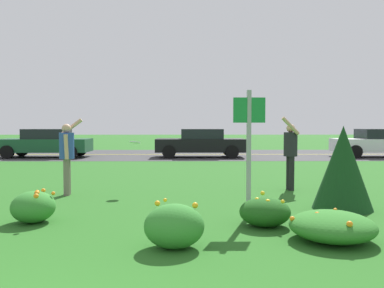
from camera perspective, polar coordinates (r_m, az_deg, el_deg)
The scene contains 15 objects.
ground_plane at distance 12.55m, azimuth -7.47°, elevation -4.86°, with size 120.00×120.00×0.00m, color #26601E.
highway_strip at distance 22.83m, azimuth -4.37°, elevation -1.47°, with size 120.00×8.63×0.01m, color #38383A.
highway_center_stripe at distance 22.83m, azimuth -4.37°, elevation -1.46°, with size 120.00×0.16×0.00m, color yellow.
daylily_clump_mid_left at distance 5.49m, azimuth -2.52°, elevation -11.43°, with size 0.80×0.70×0.61m.
daylily_clump_front_center at distance 6.17m, azimuth 19.09°, elevation -10.84°, with size 1.20×1.22×0.43m.
daylily_clump_front_left at distance 7.38m, azimuth -21.38°, elevation -8.20°, with size 0.72×0.76×0.56m.
daylily_clump_near_camera at distance 6.75m, azimuth 10.20°, elevation -9.37°, with size 0.83×0.75×0.52m.
sign_post_by_roadside at distance 7.21m, azimuth 7.99°, elevation 0.54°, with size 0.56×0.10×2.25m.
evergreen_shrub_side at distance 8.41m, azimuth 20.40°, elevation -3.12°, with size 1.14×1.14×1.63m, color #143D19.
person_thrower_blue_shirt at distance 9.91m, azimuth -17.14°, elevation -1.12°, with size 0.51×0.53×1.80m.
person_catcher_dark_shirt at distance 10.52m, azimuth 13.63°, elevation -0.86°, with size 0.48×0.52×1.85m.
frisbee_white at distance 9.89m, azimuth -8.02°, elevation 0.23°, with size 0.26×0.26×0.09m.
car_white_leftmost at distance 23.02m, azimuth 24.74°, elevation 0.16°, with size 4.50×2.00×1.45m.
car_black_center_left at distance 20.81m, azimuth 1.19°, elevation 0.17°, with size 4.50×2.00×1.45m.
car_dark_green_center_right at distance 22.03m, azimuth -19.87°, elevation 0.15°, with size 4.50×2.00×1.45m.
Camera 1 is at (1.49, -1.99, 1.63)m, focal length 38.00 mm.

